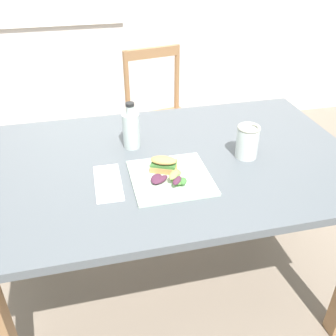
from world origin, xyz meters
TOP-DOWN VIEW (x-y plane):
  - ground_plane at (0.00, 0.00)m, footprint 9.28×9.28m
  - dining_table at (-0.11, 0.00)m, footprint 1.43×0.91m
  - chair_wooden_far at (0.06, 0.94)m, footprint 0.46×0.46m
  - plate_lunch at (-0.14, -0.13)m, footprint 0.28×0.28m
  - sandwich_half_front at (-0.15, -0.09)m, footprint 0.11×0.09m
  - salad_mixed_greens at (-0.15, -0.16)m, footprint 0.13×0.13m
  - napkin_folded at (-0.36, -0.11)m, footprint 0.09×0.23m
  - fork_on_napkin at (-0.36, -0.09)m, footprint 0.03×0.19m
  - bottle_cold_brew at (-0.24, 0.13)m, footprint 0.07×0.07m
  - mason_jar_iced_tea at (0.18, -0.05)m, footprint 0.09×0.09m

SIDE VIEW (x-z plane):
  - ground_plane at x=0.00m, z-range 0.00..0.00m
  - chair_wooden_far at x=0.06m, z-range 0.01..0.88m
  - dining_table at x=-0.11m, z-range 0.26..1.00m
  - napkin_folded at x=-0.36m, z-range 0.74..0.74m
  - plate_lunch at x=-0.14m, z-range 0.74..0.75m
  - fork_on_napkin at x=-0.36m, z-range 0.74..0.75m
  - salad_mixed_greens at x=-0.15m, z-range 0.75..0.78m
  - sandwich_half_front at x=-0.15m, z-range 0.75..0.81m
  - mason_jar_iced_tea at x=0.18m, z-range 0.73..0.86m
  - bottle_cold_brew at x=-0.24m, z-range 0.71..0.90m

